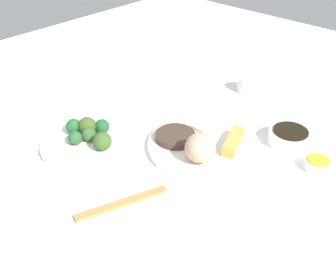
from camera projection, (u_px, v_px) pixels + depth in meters
tabletop at (200, 151)px, 1.01m from camera, size 2.20×2.20×0.02m
main_plate at (204, 145)px, 1.00m from camera, size 0.29×0.29×0.02m
rice_scoop at (200, 148)px, 0.92m from camera, size 0.07×0.07×0.07m
spring_roll at (234, 142)px, 0.98m from camera, size 0.11×0.06×0.03m
crab_rangoon_wonton at (208, 126)px, 1.06m from camera, size 0.08×0.06×0.01m
stir_fry_heap at (175, 136)px, 1.01m from camera, size 0.10×0.10×0.02m
broccoli_plate at (87, 144)px, 1.01m from camera, size 0.24×0.24×0.01m
broccoli_floret_0 at (87, 126)px, 1.02m from camera, size 0.05×0.05×0.05m
broccoli_floret_1 at (102, 127)px, 1.03m from camera, size 0.04×0.04×0.04m
broccoli_floret_2 at (88, 134)px, 1.00m from camera, size 0.04×0.04×0.04m
broccoli_floret_3 at (102, 141)px, 0.97m from camera, size 0.05×0.05×0.05m
broccoli_floret_4 at (75, 138)px, 0.99m from camera, size 0.04×0.04×0.04m
broccoli_floret_5 at (74, 126)px, 1.03m from camera, size 0.04×0.04×0.04m
soy_sauce_bowl at (289, 138)px, 1.02m from camera, size 0.11×0.11×0.04m
soy_sauce_bowl_liquid at (291, 131)px, 1.01m from camera, size 0.09×0.09×0.00m
sauce_ramekin_hot_mustard at (318, 165)px, 0.93m from camera, size 0.06×0.06×0.02m
sauce_ramekin_hot_mustard_liquid at (319, 160)px, 0.93m from camera, size 0.05×0.05×0.00m
teacup at (247, 84)px, 1.25m from camera, size 0.06×0.06×0.05m
chopsticks_pair at (122, 203)px, 0.84m from camera, size 0.20×0.09×0.01m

